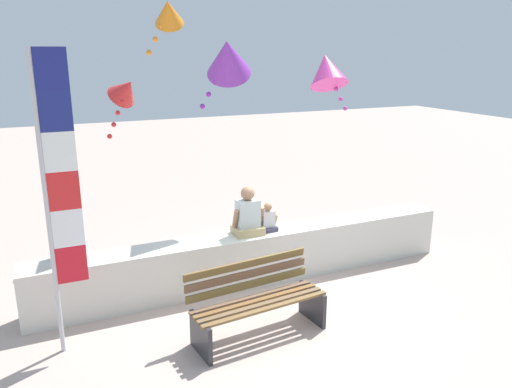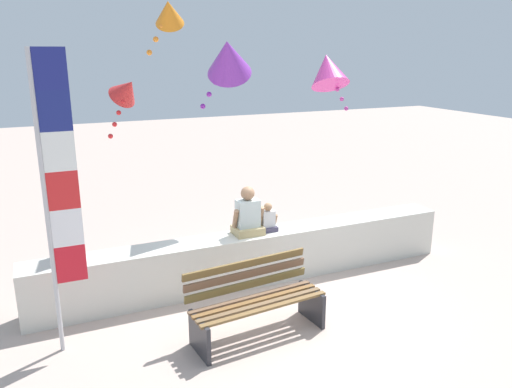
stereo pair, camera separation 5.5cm
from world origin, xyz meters
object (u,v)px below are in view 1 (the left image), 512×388
object	(u,v)px
kite_orange	(168,13)
kite_red	(126,90)
person_child	(268,220)
kite_purple	(228,58)
person_adult	(248,216)
park_bench	(256,302)
flag_banner	(56,187)
kite_magenta	(327,70)

from	to	relation	value
kite_orange	kite_red	xyz separation A→B (m)	(-0.44, 1.24, -1.13)
person_child	kite_purple	size ratio (longest dim) A/B	0.36
person_adult	kite_red	size ratio (longest dim) A/B	0.68
park_bench	kite_purple	xyz separation A→B (m)	(0.53, 2.20, 2.84)
flag_banner	kite_red	xyz separation A→B (m)	(1.32, 2.94, 0.78)
person_adult	kite_purple	world-z (taller)	kite_purple
park_bench	kite_magenta	xyz separation A→B (m)	(2.83, 3.10, 2.60)
person_child	kite_magenta	size ratio (longest dim) A/B	0.37
park_bench	flag_banner	size ratio (longest dim) A/B	0.51
person_adult	kite_orange	xyz separation A→B (m)	(-0.81, 0.90, 2.82)
kite_red	park_bench	bearing A→B (deg)	-77.70
kite_orange	kite_red	bearing A→B (deg)	109.48
person_adult	kite_red	distance (m)	3.00
park_bench	kite_purple	distance (m)	3.63
person_adult	park_bench	bearing A→B (deg)	-109.40
person_adult	flag_banner	world-z (taller)	flag_banner
kite_purple	kite_orange	distance (m)	1.05
park_bench	kite_red	size ratio (longest dim) A/B	1.62
kite_orange	kite_magenta	size ratio (longest dim) A/B	0.72
person_child	kite_red	size ratio (longest dim) A/B	0.41
kite_orange	kite_purple	bearing A→B (deg)	-4.82
person_child	kite_orange	bearing A→B (deg)	141.59
kite_purple	person_adult	bearing A→B (deg)	-93.02
person_adult	person_child	xyz separation A→B (m)	(0.32, 0.00, -0.11)
park_bench	person_adult	size ratio (longest dim) A/B	2.39
flag_banner	kite_purple	distance (m)	3.34
person_child	kite_red	xyz separation A→B (m)	(-1.57, 2.14, 1.80)
park_bench	kite_magenta	bearing A→B (deg)	47.61
kite_red	kite_magenta	world-z (taller)	kite_magenta
kite_purple	kite_red	xyz separation A→B (m)	(-1.29, 1.32, -0.52)
kite_magenta	person_adult	bearing A→B (deg)	-143.65
kite_purple	kite_orange	world-z (taller)	kite_orange
flag_banner	kite_orange	world-z (taller)	kite_orange
park_bench	person_child	size ratio (longest dim) A/B	3.96
kite_red	kite_magenta	size ratio (longest dim) A/B	0.90
person_child	kite_purple	distance (m)	2.48
kite_magenta	kite_red	bearing A→B (deg)	173.35
flag_banner	park_bench	bearing A→B (deg)	-15.43
person_adult	kite_red	world-z (taller)	kite_red
person_adult	kite_magenta	bearing A→B (deg)	36.35
kite_orange	kite_red	size ratio (longest dim) A/B	0.80
person_adult	kite_purple	bearing A→B (deg)	86.98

